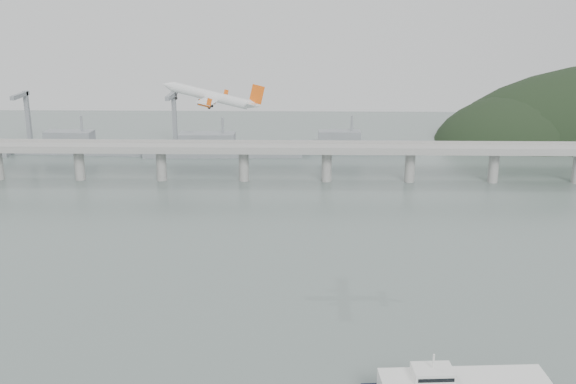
{
  "coord_description": "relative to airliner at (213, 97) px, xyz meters",
  "views": [
    {
      "loc": [
        5.57,
        -193.11,
        109.67
      ],
      "look_at": [
        0.0,
        55.0,
        36.0
      ],
      "focal_mm": 42.0,
      "sensor_mm": 36.0,
      "label": 1
    }
  ],
  "objects": [
    {
      "name": "ground",
      "position": [
        29.56,
        -66.69,
        -70.92
      ],
      "size": [
        900.0,
        900.0,
        0.0
      ],
      "primitive_type": "plane",
      "color": "slate",
      "rests_on": "ground"
    },
    {
      "name": "airliner",
      "position": [
        0.0,
        0.0,
        0.0
      ],
      "size": [
        40.78,
        36.77,
        12.15
      ],
      "rotation": [
        0.05,
        -0.23,
        3.07
      ],
      "color": "white",
      "rests_on": "ground"
    },
    {
      "name": "bridge",
      "position": [
        28.41,
        133.31,
        -53.27
      ],
      "size": [
        800.0,
        22.0,
        23.9
      ],
      "color": "#979795",
      "rests_on": "ground"
    },
    {
      "name": "distant_fleet",
      "position": [
        -125.8,
        198.39,
        -64.7
      ],
      "size": [
        453.0,
        60.9,
        40.0
      ],
      "color": "gray",
      "rests_on": "ground"
    }
  ]
}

